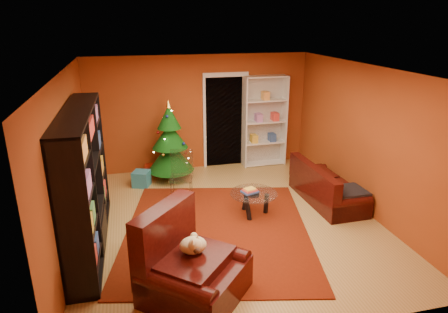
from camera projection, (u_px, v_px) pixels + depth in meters
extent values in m
cube|color=#A07D40|center=(229.00, 222.00, 6.98)|extent=(5.00, 5.50, 0.05)
cube|color=silver|center=(230.00, 68.00, 6.11)|extent=(5.00, 5.50, 0.05)
cube|color=#973F17|center=(200.00, 113.00, 9.09)|extent=(5.00, 0.05, 2.60)
cube|color=#973F17|center=(67.00, 162.00, 5.99)|extent=(0.05, 5.50, 2.60)
cube|color=#973F17|center=(367.00, 140.00, 7.10)|extent=(0.05, 5.50, 2.60)
cube|color=#631B09|center=(217.00, 231.00, 6.62)|extent=(3.65, 4.03, 0.02)
cube|color=teal|center=(141.00, 179.00, 8.35)|extent=(0.42, 0.42, 0.33)
cube|color=maroon|center=(150.00, 169.00, 9.03)|extent=(0.24, 0.24, 0.21)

